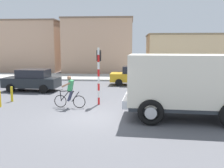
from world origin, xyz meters
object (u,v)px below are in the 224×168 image
traffic_light_pole (99,68)px  car_white_mid (135,75)px  cyclist (70,92)px  car_red_near (32,80)px  truck_foreground (187,82)px  bollard_near (0,99)px  bollard_far (12,94)px

traffic_light_pole → car_white_mid: traffic_light_pole is taller
cyclist → car_red_near: bearing=129.1°
truck_foreground → traffic_light_pole: bearing=148.9°
bollard_near → car_white_mid: bearing=49.2°
traffic_light_pole → bollard_far: size_ratio=3.56×
traffic_light_pole → bollard_near: 5.62m
bollard_near → bollard_far: bearing=90.0°
cyclist → car_red_near: (-4.01, 4.92, -0.05)m
truck_foreground → bollard_near: size_ratio=6.20×
cyclist → bollard_far: 4.05m
car_white_mid → bollard_far: bearing=-135.9°
car_red_near → bollard_far: bearing=-87.2°
truck_foreground → bollard_far: 10.07m
cyclist → car_red_near: 6.35m
car_red_near → truck_foreground: bearing=-33.9°
traffic_light_pole → car_white_mid: 7.85m
traffic_light_pole → bollard_far: (-5.27, 0.29, -1.62)m
truck_foreground → traffic_light_pole: 5.04m
bollard_far → car_red_near: bearing=92.8°
traffic_light_pole → bollard_near: bearing=-168.1°
truck_foreground → bollard_far: truck_foreground is taller
truck_foreground → car_white_mid: (-2.17, 10.05, -0.85)m
cyclist → bollard_far: bearing=161.7°
car_red_near → bollard_near: 5.07m
cyclist → bollard_far: cyclist is taller
truck_foreground → traffic_light_pole: (-4.30, 2.60, 0.40)m
traffic_light_pole → car_red_near: bearing=144.1°
car_red_near → car_white_mid: size_ratio=1.01×
car_white_mid → bollard_far: (-7.40, -7.16, -0.37)m
cyclist → traffic_light_pole: 2.12m
cyclist → car_white_mid: 9.15m
bollard_near → cyclist: bearing=2.0°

